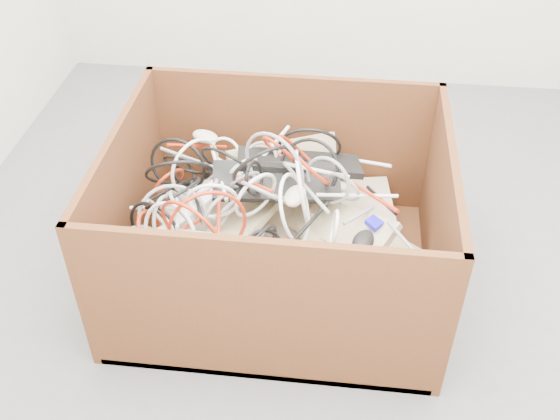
# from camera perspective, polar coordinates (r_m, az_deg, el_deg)

# --- Properties ---
(ground) EXTENTS (3.00, 3.00, 0.00)m
(ground) POSITION_cam_1_polar(r_m,az_deg,el_deg) (2.44, 4.32, -5.57)
(ground) COLOR #545557
(ground) RESTS_ON ground
(cardboard_box) EXTENTS (1.09, 0.91, 0.58)m
(cardboard_box) POSITION_cam_1_polar(r_m,az_deg,el_deg) (2.32, -0.40, -3.07)
(cardboard_box) COLOR #3A1F0E
(cardboard_box) RESTS_ON ground
(keyboard_pile) EXTENTS (0.92, 0.76, 0.33)m
(keyboard_pile) POSITION_cam_1_polar(r_m,az_deg,el_deg) (2.23, 0.98, -0.75)
(keyboard_pile) COLOR tan
(keyboard_pile) RESTS_ON cardboard_box
(mice_scatter) EXTENTS (0.69, 0.72, 0.23)m
(mice_scatter) POSITION_cam_1_polar(r_m,az_deg,el_deg) (2.13, -0.36, -0.77)
(mice_scatter) COLOR beige
(mice_scatter) RESTS_ON keyboard_pile
(power_strip_left) EXTENTS (0.23, 0.26, 0.12)m
(power_strip_left) POSITION_cam_1_polar(r_m,az_deg,el_deg) (2.18, -6.45, 0.97)
(power_strip_left) COLOR white
(power_strip_left) RESTS_ON keyboard_pile
(power_strip_right) EXTENTS (0.24, 0.18, 0.08)m
(power_strip_right) POSITION_cam_1_polar(r_m,az_deg,el_deg) (2.06, -7.99, -3.70)
(power_strip_right) COLOR white
(power_strip_right) RESTS_ON keyboard_pile
(vga_plug) EXTENTS (0.06, 0.06, 0.03)m
(vga_plug) POSITION_cam_1_polar(r_m,az_deg,el_deg) (2.10, 8.12, -1.10)
(vga_plug) COLOR #110DCF
(vga_plug) RESTS_ON keyboard_pile
(cable_tangle) EXTENTS (0.96, 0.77, 0.44)m
(cable_tangle) POSITION_cam_1_polar(r_m,az_deg,el_deg) (2.13, -4.26, 1.28)
(cable_tangle) COLOR gray
(cable_tangle) RESTS_ON keyboard_pile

